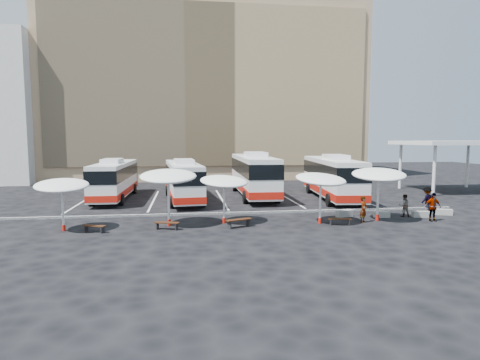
{
  "coord_description": "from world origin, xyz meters",
  "views": [
    {
      "loc": [
        -3.23,
        -27.69,
        5.37
      ],
      "look_at": [
        1.0,
        3.0,
        2.2
      ],
      "focal_mm": 30.0,
      "sensor_mm": 36.0,
      "label": 1
    }
  ],
  "objects": [
    {
      "name": "sunshade_4",
      "position": [
        9.33,
        -3.09,
        3.04
      ],
      "size": [
        4.28,
        4.31,
        3.58
      ],
      "rotation": [
        0.0,
        0.0,
        -0.29
      ],
      "color": "white",
      "rests_on": "ground"
    },
    {
      "name": "conc_bench_3",
      "position": [
        14.97,
        -1.86,
        0.21
      ],
      "size": [
        1.15,
        0.73,
        0.41
      ],
      "primitive_type": "cube",
      "rotation": [
        0.0,
        0.0,
        -0.36
      ],
      "color": "gray",
      "rests_on": "ground"
    },
    {
      "name": "conc_bench_2",
      "position": [
        12.85,
        -2.41,
        0.21
      ],
      "size": [
        1.17,
        0.51,
        0.42
      ],
      "primitive_type": "cube",
      "rotation": [
        0.0,
        0.0,
        -0.13
      ],
      "color": "gray",
      "rests_on": "ground"
    },
    {
      "name": "passenger_3",
      "position": [
        14.33,
        -0.74,
        0.94
      ],
      "size": [
        1.39,
        1.12,
        1.88
      ],
      "primitive_type": "imported",
      "rotation": [
        0.0,
        0.0,
        3.55
      ],
      "color": "black",
      "rests_on": "ground"
    },
    {
      "name": "wood_bench_1",
      "position": [
        -4.35,
        -3.87,
        0.35
      ],
      "size": [
        1.52,
        0.79,
        0.45
      ],
      "rotation": [
        0.0,
        0.0,
        -0.29
      ],
      "color": "black",
      "rests_on": "ground"
    },
    {
      "name": "wood_bench_0",
      "position": [
        -8.47,
        -4.05,
        0.32
      ],
      "size": [
        1.4,
        0.84,
        0.42
      ],
      "rotation": [
        0.0,
        0.0,
        -0.38
      ],
      "color": "black",
      "rests_on": "ground"
    },
    {
      "name": "conc_bench_1",
      "position": [
        10.13,
        -2.12,
        0.2
      ],
      "size": [
        1.14,
        0.56,
        0.41
      ],
      "primitive_type": "cube",
      "rotation": [
        0.0,
        0.0,
        -0.19
      ],
      "color": "gray",
      "rests_on": "ground"
    },
    {
      "name": "passenger_2",
      "position": [
        12.83,
        -3.73,
        0.94
      ],
      "size": [
        1.13,
        0.54,
        1.88
      ],
      "primitive_type": "imported",
      "rotation": [
        0.0,
        0.0,
        -0.07
      ],
      "color": "black",
      "rests_on": "ground"
    },
    {
      "name": "bay_lines",
      "position": [
        0.0,
        8.0,
        0.01
      ],
      "size": [
        24.15,
        12.0,
        0.01
      ],
      "color": "white",
      "rests_on": "ground"
    },
    {
      "name": "sunshade_0",
      "position": [
        -10.33,
        -3.4,
        2.68
      ],
      "size": [
        3.62,
        3.65,
        3.16
      ],
      "rotation": [
        0.0,
        0.0,
        0.23
      ],
      "color": "white",
      "rests_on": "ground"
    },
    {
      "name": "service_canopy",
      "position": [
        24.0,
        10.0,
        4.87
      ],
      "size": [
        10.0,
        8.0,
        5.2
      ],
      "color": "white",
      "rests_on": "ground"
    },
    {
      "name": "sunshade_3",
      "position": [
        5.27,
        -3.45,
        2.83
      ],
      "size": [
        4.05,
        4.07,
        3.33
      ],
      "rotation": [
        0.0,
        0.0,
        0.33
      ],
      "color": "white",
      "rests_on": "ground"
    },
    {
      "name": "curb_divider",
      "position": [
        0.0,
        0.5,
        0.07
      ],
      "size": [
        34.0,
        0.25,
        0.15
      ],
      "primitive_type": "cube",
      "color": "black",
      "rests_on": "ground"
    },
    {
      "name": "sunshade_1",
      "position": [
        -4.26,
        -2.8,
        3.08
      ],
      "size": [
        3.47,
        3.52,
        3.62
      ],
      "rotation": [
        0.0,
        0.0,
        0.0
      ],
      "color": "white",
      "rests_on": "ground"
    },
    {
      "name": "sandstone_building",
      "position": [
        0.0,
        31.87,
        12.63
      ],
      "size": [
        42.0,
        18.25,
        29.6
      ],
      "color": "tan",
      "rests_on": "ground"
    },
    {
      "name": "bus_1",
      "position": [
        -3.4,
        7.5,
        1.88
      ],
      "size": [
        3.51,
        11.79,
        3.69
      ],
      "rotation": [
        0.0,
        0.0,
        0.09
      ],
      "color": "white",
      "rests_on": "ground"
    },
    {
      "name": "passenger_0",
      "position": [
        8.16,
        -3.53,
        0.85
      ],
      "size": [
        0.74,
        0.71,
        1.7
      ],
      "primitive_type": "imported",
      "rotation": [
        0.0,
        0.0,
        0.7
      ],
      "color": "black",
      "rests_on": "ground"
    },
    {
      "name": "conc_bench_0",
      "position": [
        7.69,
        -1.53,
        0.23
      ],
      "size": [
        1.28,
        0.73,
        0.46
      ],
      "primitive_type": "cube",
      "rotation": [
        0.0,
        0.0,
        0.28
      ],
      "color": "gray",
      "rests_on": "ground"
    },
    {
      "name": "bus_2",
      "position": [
        3.17,
        9.37,
        2.15
      ],
      "size": [
        3.25,
        13.28,
        4.2
      ],
      "rotation": [
        0.0,
        0.0,
        -0.02
      ],
      "color": "white",
      "rests_on": "ground"
    },
    {
      "name": "passenger_1",
      "position": [
        11.8,
        -2.07,
        0.78
      ],
      "size": [
        0.82,
        0.67,
        1.56
      ],
      "primitive_type": "imported",
      "rotation": [
        0.0,
        0.0,
        3.03
      ],
      "color": "black",
      "rests_on": "ground"
    },
    {
      "name": "wood_bench_2",
      "position": [
        -0.01,
        -3.85,
        0.39
      ],
      "size": [
        1.7,
        1.02,
        0.51
      ],
      "rotation": [
        0.0,
        0.0,
        0.38
      ],
      "color": "black",
      "rests_on": "ground"
    },
    {
      "name": "bus_3",
      "position": [
        9.88,
        6.74,
        2.06
      ],
      "size": [
        3.97,
        12.9,
        4.03
      ],
      "rotation": [
        0.0,
        0.0,
        -0.1
      ],
      "color": "white",
      "rests_on": "ground"
    },
    {
      "name": "bus_0",
      "position": [
        -9.48,
        9.29,
        1.87
      ],
      "size": [
        2.88,
        11.61,
        3.67
      ],
      "rotation": [
        0.0,
        0.0,
        -0.02
      ],
      "color": "white",
      "rests_on": "ground"
    },
    {
      "name": "ground",
      "position": [
        0.0,
        0.0,
        0.0
      ],
      "size": [
        120.0,
        120.0,
        0.0
      ],
      "primitive_type": "plane",
      "color": "black",
      "rests_on": "ground"
    },
    {
      "name": "sunshade_2",
      "position": [
        -0.79,
        -2.51,
        2.68
      ],
      "size": [
        3.93,
        3.95,
        3.16
      ],
      "rotation": [
        0.0,
        0.0,
        0.38
      ],
      "color": "white",
      "rests_on": "ground"
    },
    {
      "name": "wood_bench_3",
      "position": [
        6.32,
        -4.09,
        0.33
      ],
      "size": [
        1.46,
        0.63,
        0.43
      ],
      "rotation": [
        0.0,
        0.0,
        -0.19
      ],
      "color": "black",
      "rests_on": "ground"
    }
  ]
}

